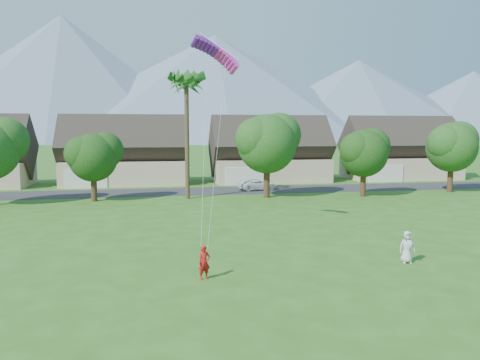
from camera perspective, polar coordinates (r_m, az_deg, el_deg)
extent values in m
plane|color=#2D6019|center=(19.93, 5.25, -14.01)|extent=(500.00, 500.00, 0.00)
cube|color=#2D2D30|center=(52.71, -4.62, -1.37)|extent=(90.00, 7.00, 0.01)
imported|color=red|center=(21.85, -4.38, -10.01)|extent=(0.67, 0.54, 1.58)
imported|color=silver|center=(25.89, 19.70, -7.69)|extent=(0.88, 0.64, 1.67)
imported|color=white|center=(53.63, 2.17, -0.56)|extent=(4.83, 2.98, 1.25)
cone|color=slate|center=(283.88, -20.70, 11.42)|extent=(190.00, 190.00, 70.00)
cone|color=slate|center=(281.26, -3.05, 11.03)|extent=(240.00, 240.00, 62.00)
cone|color=slate|center=(305.39, 14.19, 9.34)|extent=(200.00, 200.00, 50.00)
cone|color=slate|center=(345.81, 26.47, 8.07)|extent=(180.00, 180.00, 45.00)
cube|color=beige|center=(61.39, -13.85, 0.93)|extent=(15.00, 8.00, 3.00)
cube|color=#382D28|center=(61.19, -13.93, 4.00)|extent=(15.75, 8.15, 8.15)
cube|color=silver|center=(57.83, -18.25, 0.10)|extent=(4.80, 0.12, 2.20)
cube|color=beige|center=(63.08, 3.64, 1.23)|extent=(15.00, 8.00, 3.00)
cube|color=#382D28|center=(62.88, 3.66, 4.22)|extent=(15.75, 8.15, 8.15)
cube|color=silver|center=(58.27, 0.58, 0.45)|extent=(4.80, 0.12, 2.20)
cube|color=beige|center=(70.08, 18.91, 1.40)|extent=(15.00, 8.00, 3.00)
cube|color=#382D28|center=(69.91, 19.00, 4.09)|extent=(15.75, 8.15, 8.15)
cube|color=silver|center=(64.56, 17.38, 0.72)|extent=(4.80, 0.12, 2.20)
cylinder|color=#47301C|center=(47.26, -17.36, -1.17)|extent=(0.56, 0.56, 2.18)
sphere|color=#214916|center=(46.98, -17.48, 2.62)|extent=(4.62, 4.62, 4.62)
cylinder|color=#47301C|center=(47.64, 3.27, -0.46)|extent=(0.62, 0.62, 2.82)
sphere|color=#214916|center=(47.35, 3.30, 4.42)|extent=(5.98, 5.98, 5.98)
cylinder|color=#47301C|center=(50.02, 14.75, -0.63)|extent=(0.58, 0.58, 2.30)
sphere|color=#214916|center=(49.75, 14.86, 3.16)|extent=(4.90, 4.90, 4.90)
cylinder|color=#47301C|center=(56.76, 24.24, -0.06)|extent=(0.60, 0.60, 2.56)
sphere|color=#214916|center=(56.52, 24.40, 3.65)|extent=(5.44, 5.44, 5.44)
cylinder|color=#4C3D26|center=(46.63, -6.48, 5.03)|extent=(0.44, 0.44, 12.00)
sphere|color=#286021|center=(46.94, -6.57, 12.74)|extent=(3.00, 3.00, 3.00)
cube|color=#7017AE|center=(29.95, -4.41, 15.33)|extent=(1.58, 1.02, 0.50)
cube|color=#E02ABA|center=(30.15, -1.34, 15.29)|extent=(1.58, 1.02, 0.50)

